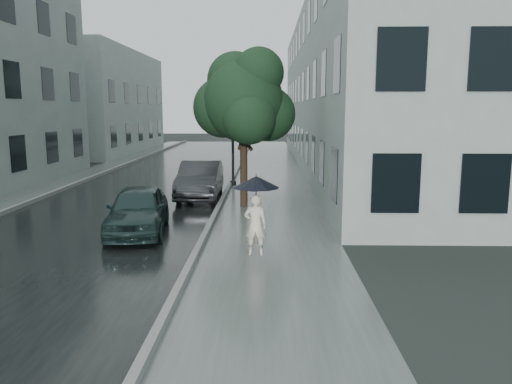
{
  "coord_description": "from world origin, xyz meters",
  "views": [
    {
      "loc": [
        0.1,
        -10.87,
        3.43
      ],
      "look_at": [
        -0.19,
        1.89,
        1.3
      ],
      "focal_mm": 35.0,
      "sensor_mm": 36.0,
      "label": 1
    }
  ],
  "objects_px": {
    "pedestrian": "(255,225)",
    "car_far": "(200,179)",
    "car_near": "(138,210)",
    "street_tree": "(244,100)",
    "lamp_post": "(229,115)"
  },
  "relations": [
    {
      "from": "street_tree",
      "to": "car_far",
      "type": "distance_m",
      "value": 3.89
    },
    {
      "from": "lamp_post",
      "to": "car_far",
      "type": "bearing_deg",
      "value": -109.87
    },
    {
      "from": "lamp_post",
      "to": "car_far",
      "type": "distance_m",
      "value": 4.13
    },
    {
      "from": "street_tree",
      "to": "car_near",
      "type": "bearing_deg",
      "value": -124.83
    },
    {
      "from": "car_far",
      "to": "pedestrian",
      "type": "bearing_deg",
      "value": -73.99
    },
    {
      "from": "pedestrian",
      "to": "lamp_post",
      "type": "relative_size",
      "value": 0.26
    },
    {
      "from": "pedestrian",
      "to": "lamp_post",
      "type": "distance_m",
      "value": 11.32
    },
    {
      "from": "lamp_post",
      "to": "car_near",
      "type": "xyz_separation_m",
      "value": [
        -1.91,
        -8.86,
        -2.51
      ]
    },
    {
      "from": "pedestrian",
      "to": "car_far",
      "type": "distance_m",
      "value": 8.12
    },
    {
      "from": "lamp_post",
      "to": "car_far",
      "type": "relative_size",
      "value": 1.3
    },
    {
      "from": "pedestrian",
      "to": "street_tree",
      "type": "relative_size",
      "value": 0.27
    },
    {
      "from": "car_near",
      "to": "car_far",
      "type": "relative_size",
      "value": 0.89
    },
    {
      "from": "street_tree",
      "to": "car_near",
      "type": "relative_size",
      "value": 1.44
    },
    {
      "from": "street_tree",
      "to": "lamp_post",
      "type": "distance_m",
      "value": 4.98
    },
    {
      "from": "car_near",
      "to": "car_far",
      "type": "height_order",
      "value": "car_far"
    }
  ]
}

